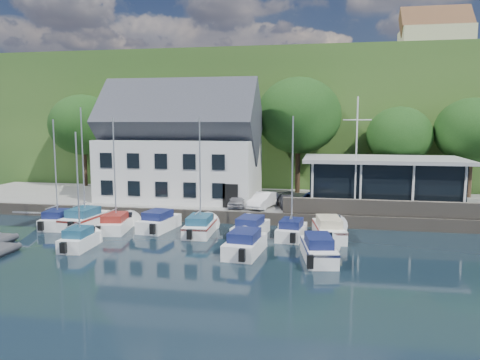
{
  "coord_description": "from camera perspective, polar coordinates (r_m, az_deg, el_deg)",
  "views": [
    {
      "loc": [
        6.32,
        -25.05,
        8.22
      ],
      "look_at": [
        -0.03,
        9.0,
        3.81
      ],
      "focal_mm": 35.0,
      "sensor_mm": 36.0,
      "label": 1
    }
  ],
  "objects": [
    {
      "name": "quay",
      "position": [
        43.71,
        2.09,
        -2.91
      ],
      "size": [
        60.0,
        13.0,
        1.0
      ],
      "primitive_type": "cube",
      "color": "gray",
      "rests_on": "ground"
    },
    {
      "name": "flagpole",
      "position": [
        37.96,
        13.98,
        3.0
      ],
      "size": [
        2.18,
        0.2,
        9.08
      ],
      "primitive_type": null,
      "color": "silver",
      "rests_on": "quay"
    },
    {
      "name": "boat_r2_3",
      "position": [
        29.21,
        0.63,
        -7.53
      ],
      "size": [
        2.63,
        6.18,
        1.53
      ],
      "primitive_type": null,
      "rotation": [
        0.0,
        0.0,
        -0.09
      ],
      "color": "white",
      "rests_on": "ground"
    },
    {
      "name": "boat_r2_1",
      "position": [
        31.59,
        -19.18,
        -0.42
      ],
      "size": [
        1.88,
        4.94,
        8.43
      ],
      "primitive_type": null,
      "rotation": [
        0.0,
        0.0,
        0.04
      ],
      "color": "white",
      "rests_on": "ground"
    },
    {
      "name": "hillside",
      "position": [
        87.28,
        6.46,
        7.08
      ],
      "size": [
        160.0,
        75.0,
        16.0
      ],
      "primitive_type": "cube",
      "color": "#24491B",
      "rests_on": "ground"
    },
    {
      "name": "club_pavilion",
      "position": [
        41.64,
        16.94,
        -0.19
      ],
      "size": [
        13.2,
        7.2,
        4.1
      ],
      "primitive_type": null,
      "color": "black",
      "rests_on": "quay"
    },
    {
      "name": "boat_r1_1",
      "position": [
        37.73,
        -18.59,
        1.55
      ],
      "size": [
        2.69,
        6.62,
        9.42
      ],
      "primitive_type": null,
      "rotation": [
        0.0,
        0.0,
        -0.09
      ],
      "color": "white",
      "rests_on": "ground"
    },
    {
      "name": "car_blue",
      "position": [
        39.49,
        8.85,
        -2.38
      ],
      "size": [
        2.14,
        4.08,
        1.33
      ],
      "primitive_type": "imported",
      "rotation": [
        0.0,
        0.0,
        -0.16
      ],
      "color": "#2E418E",
      "rests_on": "quay"
    },
    {
      "name": "boat_r1_7",
      "position": [
        33.62,
        10.78,
        -5.68
      ],
      "size": [
        2.97,
        6.89,
        1.53
      ],
      "primitive_type": null,
      "rotation": [
        0.0,
        0.0,
        0.16
      ],
      "color": "white",
      "rests_on": "ground"
    },
    {
      "name": "quay_face",
      "position": [
        37.41,
        0.61,
        -4.65
      ],
      "size": [
        60.0,
        0.3,
        1.0
      ],
      "primitive_type": "cube",
      "color": "#60574C",
      "rests_on": "ground"
    },
    {
      "name": "boat_r1_5",
      "position": [
        33.66,
        1.32,
        -5.63
      ],
      "size": [
        2.76,
        6.01,
        1.43
      ],
      "primitive_type": null,
      "rotation": [
        0.0,
        0.0,
        -0.13
      ],
      "color": "white",
      "rests_on": "ground"
    },
    {
      "name": "boat_r1_2",
      "position": [
        35.85,
        -15.03,
        0.42
      ],
      "size": [
        2.88,
        5.99,
        8.21
      ],
      "primitive_type": null,
      "rotation": [
        0.0,
        0.0,
        0.16
      ],
      "color": "white",
      "rests_on": "ground"
    },
    {
      "name": "tree_0",
      "position": [
        54.55,
        -18.52,
        4.59
      ],
      "size": [
        7.36,
        7.36,
        10.06
      ],
      "primitive_type": null,
      "color": "black",
      "rests_on": "quay"
    },
    {
      "name": "tree_4",
      "position": [
        47.97,
        18.78,
        3.37
      ],
      "size": [
        6.27,
        6.27,
        8.57
      ],
      "primitive_type": null,
      "color": "black",
      "rests_on": "quay"
    },
    {
      "name": "boat_r1_6",
      "position": [
        32.58,
        6.39,
        0.18
      ],
      "size": [
        2.41,
        5.36,
        8.46
      ],
      "primitive_type": null,
      "rotation": [
        0.0,
        0.0,
        -0.12
      ],
      "color": "white",
      "rests_on": "ground"
    },
    {
      "name": "car_white",
      "position": [
        39.0,
        2.87,
        -2.45
      ],
      "size": [
        2.42,
        4.16,
        1.3
      ],
      "primitive_type": "imported",
      "rotation": [
        0.0,
        0.0,
        -0.28
      ],
      "color": "white",
      "rests_on": "quay"
    },
    {
      "name": "boat_r2_4",
      "position": [
        28.41,
        9.56,
        -8.05
      ],
      "size": [
        2.89,
        6.63,
        1.54
      ],
      "primitive_type": null,
      "rotation": [
        0.0,
        0.0,
        0.17
      ],
      "color": "white",
      "rests_on": "ground"
    },
    {
      "name": "tree_3",
      "position": [
        47.15,
        7.11,
        5.42
      ],
      "size": [
        8.41,
        8.41,
        11.5
      ],
      "primitive_type": null,
      "color": "black",
      "rests_on": "quay"
    },
    {
      "name": "ground",
      "position": [
        27.11,
        -3.48,
        -10.4
      ],
      "size": [
        180.0,
        180.0,
        0.0
      ],
      "primitive_type": "plane",
      "color": "black",
      "rests_on": "ground"
    },
    {
      "name": "gangway",
      "position": [
        41.81,
        -22.86,
        -4.66
      ],
      "size": [
        1.2,
        6.0,
        1.4
      ],
      "primitive_type": null,
      "color": "silver",
      "rests_on": "ground"
    },
    {
      "name": "car_silver",
      "position": [
        39.22,
        -0.3,
        -2.49
      ],
      "size": [
        1.52,
        3.44,
        1.15
      ],
      "primitive_type": "imported",
      "rotation": [
        0.0,
        0.0,
        0.05
      ],
      "color": "#A9A8AD",
      "rests_on": "quay"
    },
    {
      "name": "harbor_building",
      "position": [
        43.73,
        -7.2,
        3.44
      ],
      "size": [
        14.4,
        8.2,
        8.7
      ],
      "primitive_type": null,
      "color": "silver",
      "rests_on": "quay"
    },
    {
      "name": "boat_r1_4",
      "position": [
        33.79,
        -4.89,
        0.5
      ],
      "size": [
        2.27,
        6.43,
        8.52
      ],
      "primitive_type": null,
      "rotation": [
        0.0,
        0.0,
        0.05
      ],
      "color": "white",
      "rests_on": "ground"
    },
    {
      "name": "tree_1",
      "position": [
        51.11,
        -11.47,
        5.05
      ],
      "size": [
        7.87,
        7.87,
        10.75
      ],
      "primitive_type": null,
      "color": "black",
      "rests_on": "quay"
    },
    {
      "name": "field_patch",
      "position": [
        95.4,
        11.79,
        11.88
      ],
      "size": [
        50.0,
        30.0,
        0.3
      ],
      "primitive_type": "cube",
      "color": "#5B6B35",
      "rests_on": "hillside"
    },
    {
      "name": "tree_5",
      "position": [
        48.8,
        26.34,
        3.52
      ],
      "size": [
        6.83,
        6.83,
        9.34
      ],
      "primitive_type": null,
      "color": "black",
      "rests_on": "quay"
    },
    {
      "name": "car_dgrey",
      "position": [
        39.2,
        5.84,
        -2.57
      ],
      "size": [
        2.39,
        4.04,
        1.1
      ],
      "primitive_type": "imported",
      "rotation": [
        0.0,
        0.0,
        0.24
      ],
      "color": "#323338",
      "rests_on": "quay"
    },
    {
      "name": "boat_r1_3",
      "position": [
        35.99,
        -9.85,
        -4.82
      ],
      "size": [
        2.84,
        5.92,
        1.51
      ],
      "primitive_type": null,
      "rotation": [
        0.0,
        0.0,
        -0.14
      ],
      "color": "white",
      "rests_on": "ground"
    },
    {
      "name": "boat_r1_0",
      "position": [
        38.4,
        -21.56,
        0.8
      ],
      "size": [
        2.41,
        5.21,
        8.47
      ],
      "primitive_type": null,
      "rotation": [
        0.0,
        0.0,
        0.11
      ],
      "color": "white",
      "rests_on": "ground"
    },
    {
      "name": "farmhouse",
      "position": [
        79.52,
        22.65,
        15.31
      ],
      "size": [
        10.4,
        7.0,
        8.2
      ],
      "primitive_type": null,
      "color": "beige",
      "rests_on": "hillside"
    },
    {
      "name": "seawall",
      "position": [
        37.48,
        19.14,
        -3.32
      ],
      "size": [
        18.0,
        0.5,
        1.2
      ],
      "primitive_type": "cube",
      "color": "#60574C",
      "rests_on": "quay"
    }
  ]
}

